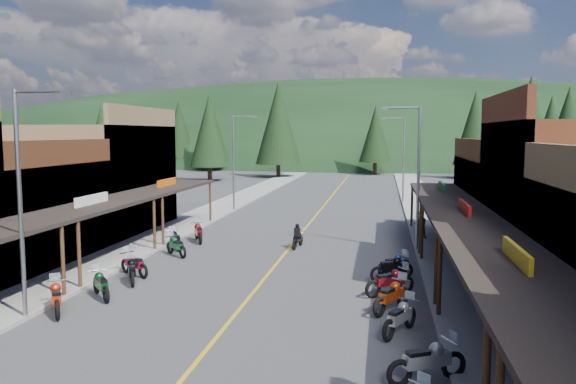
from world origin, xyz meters
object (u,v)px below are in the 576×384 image
at_px(pine_9, 551,134).
at_px(bike_west_10, 175,239).
at_px(bike_west_9, 176,245).
at_px(pine_1, 211,129).
at_px(pine_4, 475,128).
at_px(bike_east_7, 390,280).
at_px(pine_5, 568,124).
at_px(bike_east_8, 392,267).
at_px(rider_on_bike, 298,238).
at_px(shop_west_3, 94,178).
at_px(bike_east_5, 400,316).
at_px(pedestrian_east_a, 492,303).
at_px(bike_west_6, 101,283).
at_px(pine_8, 151,138).
at_px(shop_east_3, 530,201).
at_px(bike_west_8, 134,263).
at_px(streetlight_0, 23,194).
at_px(streetlight_3, 402,155).
at_px(bike_west_5, 56,296).
at_px(pine_2, 278,123).
at_px(pine_11, 529,127).
at_px(bike_east_4, 427,359).
at_px(bike_west_11, 198,231).
at_px(bike_east_6, 391,295).
at_px(pine_0, 101,133).
at_px(streetlight_1, 235,158).
at_px(pedestrian_east_b, 420,225).
at_px(pine_10, 209,131).
at_px(streetlight_2, 416,171).
at_px(pine_3, 375,133).

relative_size(pine_9, bike_west_10, 5.17).
bearing_deg(bike_west_9, pine_1, 59.31).
relative_size(pine_4, bike_east_7, 5.56).
height_order(pine_5, bike_east_8, pine_5).
bearing_deg(rider_on_bike, shop_west_3, 173.26).
distance_m(bike_east_5, pedestrian_east_a, 3.12).
distance_m(bike_west_6, bike_east_7, 11.51).
distance_m(pine_8, rider_on_bike, 39.60).
height_order(pine_1, pine_5, pine_5).
xyz_separation_m(shop_east_3, bike_west_8, (-19.74, -10.93, -1.92)).
bearing_deg(bike_west_6, streetlight_0, -154.95).
height_order(streetlight_3, bike_west_5, streetlight_3).
relative_size(pine_2, pine_11, 1.13).
bearing_deg(bike_east_4, bike_west_10, -168.20).
relative_size(bike_west_11, bike_east_6, 1.01).
height_order(pine_0, rider_on_bike, pine_0).
xyz_separation_m(pine_0, bike_east_6, (45.56, -64.99, -5.83)).
height_order(streetlight_0, pine_5, pine_5).
xyz_separation_m(bike_east_6, bike_east_8, (0.09, 4.51, -0.03)).
relative_size(streetlight_1, bike_west_8, 3.73).
xyz_separation_m(pine_2, pedestrian_east_b, (17.49, -46.77, -6.99)).
bearing_deg(pine_1, pine_4, -13.39).
bearing_deg(pine_4, rider_on_bike, -108.59).
xyz_separation_m(pine_9, pine_10, (-42.00, 5.00, 0.40)).
distance_m(streetlight_2, bike_east_5, 13.88).
bearing_deg(pine_5, bike_west_10, -121.55).
relative_size(pine_0, bike_east_8, 5.05).
bearing_deg(bike_west_9, pine_11, 6.07).
bearing_deg(bike_east_7, pine_4, 133.98).
xyz_separation_m(pine_5, bike_east_8, (-28.35, -70.48, -7.37)).
relative_size(streetlight_0, pine_9, 0.74).
relative_size(pine_5, bike_east_4, 6.14).
relative_size(shop_east_3, streetlight_3, 1.36).
distance_m(bike_west_8, bike_east_8, 11.70).
height_order(pine_8, bike_east_5, pine_8).
relative_size(pine_10, bike_west_8, 5.41).
distance_m(streetlight_2, pine_2, 52.91).
xyz_separation_m(pine_9, bike_west_11, (-29.68, -36.44, -5.72)).
bearing_deg(pine_3, streetlight_3, -85.31).
bearing_deg(pedestrian_east_b, pine_2, -75.76).
bearing_deg(pine_1, bike_east_4, -68.91).
xyz_separation_m(shop_west_3, shop_east_3, (27.54, 0.00, -0.99)).
bearing_deg(shop_west_3, streetlight_1, 57.44).
bearing_deg(shop_east_3, pine_8, 141.25).
distance_m(bike_west_9, rider_on_bike, 6.83).
bearing_deg(rider_on_bike, bike_east_7, -52.90).
height_order(shop_west_3, bike_east_5, shop_west_3).
xyz_separation_m(pine_10, rider_on_bike, (18.46, -42.17, -6.21)).
height_order(shop_west_3, pedestrian_east_a, shop_west_3).
bearing_deg(pedestrian_east_b, bike_east_4, 80.60).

